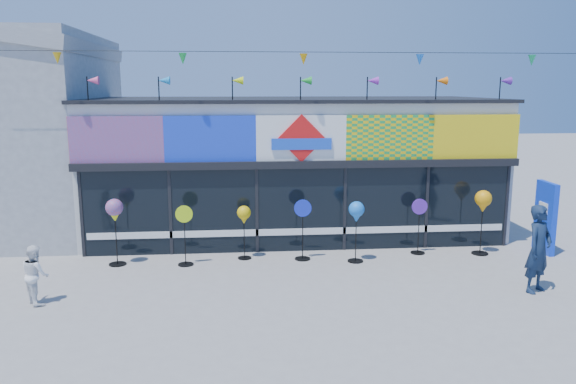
{
  "coord_description": "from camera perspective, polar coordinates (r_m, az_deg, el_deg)",
  "views": [
    {
      "loc": [
        -1.7,
        -11.37,
        4.46
      ],
      "look_at": [
        -0.48,
        2.0,
        1.92
      ],
      "focal_mm": 35.0,
      "sensor_mm": 36.0,
      "label": 1
    }
  ],
  "objects": [
    {
      "name": "ground",
      "position": [
        12.33,
        3.13,
        -10.5
      ],
      "size": [
        80.0,
        80.0,
        0.0
      ],
      "primitive_type": "plane",
      "color": "gray",
      "rests_on": "ground"
    },
    {
      "name": "kite_shop",
      "position": [
        17.56,
        0.41,
        2.82
      ],
      "size": [
        16.0,
        5.7,
        5.31
      ],
      "color": "silver",
      "rests_on": "ground"
    },
    {
      "name": "blue_sign",
      "position": [
        16.71,
        24.68,
        -2.33
      ],
      "size": [
        0.19,
        0.97,
        1.93
      ],
      "rotation": [
        0.0,
        0.0,
        -0.03
      ],
      "color": "#0E37D7",
      "rests_on": "ground"
    },
    {
      "name": "spinner_0",
      "position": [
        14.64,
        -17.21,
        -1.98
      ],
      "size": [
        0.43,
        0.43,
        1.71
      ],
      "color": "black",
      "rests_on": "ground"
    },
    {
      "name": "spinner_1",
      "position": [
        14.33,
        -10.45,
        -4.2
      ],
      "size": [
        0.43,
        0.39,
        1.54
      ],
      "color": "black",
      "rests_on": "ground"
    },
    {
      "name": "spinner_2",
      "position": [
        14.59,
        -4.5,
        -2.49
      ],
      "size": [
        0.36,
        0.36,
        1.42
      ],
      "color": "black",
      "rests_on": "ground"
    },
    {
      "name": "spinner_3",
      "position": [
        14.55,
        1.5,
        -3.68
      ],
      "size": [
        0.45,
        0.41,
        1.59
      ],
      "color": "black",
      "rests_on": "ground"
    },
    {
      "name": "spinner_4",
      "position": [
        14.37,
        6.97,
        -2.19
      ],
      "size": [
        0.4,
        0.4,
        1.59
      ],
      "color": "black",
      "rests_on": "ground"
    },
    {
      "name": "spinner_5",
      "position": [
        15.48,
        13.15,
        -3.26
      ],
      "size": [
        0.42,
        0.38,
        1.51
      ],
      "color": "black",
      "rests_on": "ground"
    },
    {
      "name": "spinner_6",
      "position": [
        15.76,
        19.2,
        -1.09
      ],
      "size": [
        0.44,
        0.44,
        1.75
      ],
      "color": "black",
      "rests_on": "ground"
    },
    {
      "name": "adult_man",
      "position": [
        13.42,
        24.12,
        -5.3
      ],
      "size": [
        0.85,
        0.77,
        1.94
      ],
      "primitive_type": "imported",
      "rotation": [
        0.0,
        0.0,
        0.56
      ],
      "color": "#14233E",
      "rests_on": "ground"
    },
    {
      "name": "child",
      "position": [
        12.85,
        -24.28,
        -7.63
      ],
      "size": [
        0.64,
        0.69,
        1.24
      ],
      "primitive_type": "imported",
      "rotation": [
        0.0,
        0.0,
        2.21
      ],
      "color": "white",
      "rests_on": "ground"
    }
  ]
}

